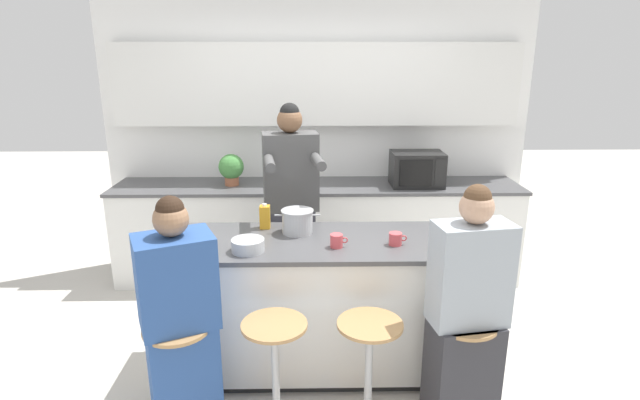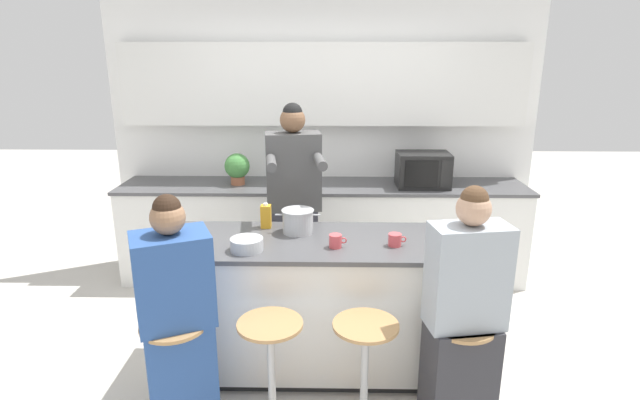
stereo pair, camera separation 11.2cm
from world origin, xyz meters
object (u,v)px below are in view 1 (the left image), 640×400
at_px(person_wrapped_blanket, 180,326).
at_px(fruit_bowl, 248,245).
at_px(bar_stool_leftmost, 181,376).
at_px(bar_stool_rightmost, 460,369).
at_px(person_seated_near, 466,324).
at_px(juice_carton, 265,217).
at_px(bar_stool_center_right, 369,372).
at_px(microwave, 417,169).
at_px(coffee_cup_far, 396,239).
at_px(potted_plant, 231,168).
at_px(banana_bunch, 440,245).
at_px(kitchen_island, 320,304).
at_px(bar_stool_center_left, 276,372).
at_px(cooking_pot, 297,221).
at_px(coffee_cup_near, 337,241).
at_px(person_cooking, 291,218).

distance_m(person_wrapped_blanket, fruit_bowl, 0.61).
distance_m(bar_stool_leftmost, bar_stool_rightmost, 1.58).
bearing_deg(person_seated_near, juice_carton, 135.13).
bearing_deg(bar_stool_center_right, microwave, 72.20).
relative_size(coffee_cup_far, potted_plant, 0.39).
relative_size(person_wrapped_blanket, coffee_cup_far, 12.33).
bearing_deg(banana_bunch, bar_stool_rightmost, -83.15).
distance_m(kitchen_island, bar_stool_leftmost, 1.01).
distance_m(person_seated_near, potted_plant, 2.65).
relative_size(kitchen_island, bar_stool_center_left, 2.91).
bearing_deg(person_wrapped_blanket, bar_stool_center_right, -24.06).
xyz_separation_m(banana_bunch, microwave, (0.18, 1.59, 0.12)).
distance_m(cooking_pot, potted_plant, 1.48).
relative_size(cooking_pot, juice_carton, 1.74).
bearing_deg(juice_carton, bar_stool_center_right, -52.69).
distance_m(kitchen_island, potted_plant, 1.78).
height_order(person_wrapped_blanket, microwave, person_wrapped_blanket).
xyz_separation_m(bar_stool_center_left, person_seated_near, (1.06, -0.00, 0.30)).
bearing_deg(coffee_cup_far, fruit_bowl, -174.23).
bearing_deg(bar_stool_leftmost, banana_bunch, 16.74).
bearing_deg(coffee_cup_far, bar_stool_center_left, -145.54).
relative_size(coffee_cup_near, juice_carton, 0.63).
xyz_separation_m(cooking_pot, coffee_cup_near, (0.25, -0.27, -0.04)).
height_order(person_cooking, potted_plant, person_cooking).
relative_size(bar_stool_center_left, person_wrapped_blanket, 0.48).
distance_m(bar_stool_rightmost, person_cooking, 1.68).
relative_size(coffee_cup_far, microwave, 0.24).
distance_m(bar_stool_rightmost, fruit_bowl, 1.44).
bearing_deg(potted_plant, coffee_cup_near, -60.74).
xyz_separation_m(person_cooking, microwave, (1.13, 0.77, 0.21)).
bearing_deg(cooking_pot, bar_stool_leftmost, -129.94).
bearing_deg(bar_stool_center_left, microwave, 59.82).
relative_size(bar_stool_center_left, cooking_pot, 2.22).
xyz_separation_m(bar_stool_rightmost, coffee_cup_near, (-0.69, 0.47, 0.61)).
xyz_separation_m(kitchen_island, bar_stool_center_right, (0.26, -0.60, -0.11)).
relative_size(coffee_cup_near, coffee_cup_far, 0.97).
bearing_deg(banana_bunch, juice_carton, 160.22).
xyz_separation_m(bar_stool_center_left, cooking_pot, (0.11, 0.74, 0.65)).
distance_m(cooking_pot, microwave, 1.67).
xyz_separation_m(bar_stool_leftmost, cooking_pot, (0.64, 0.77, 0.65)).
bearing_deg(person_wrapped_blanket, kitchen_island, 13.76).
xyz_separation_m(cooking_pot, coffee_cup_far, (0.63, -0.23, -0.04)).
distance_m(person_cooking, fruit_bowl, 0.88).
height_order(bar_stool_center_left, fruit_bowl, fruit_bowl).
distance_m(person_cooking, coffee_cup_near, 0.85).
distance_m(cooking_pot, banana_bunch, 0.94).
relative_size(bar_stool_rightmost, coffee_cup_near, 6.10).
relative_size(bar_stool_rightmost, fruit_bowl, 3.35).
relative_size(person_seated_near, fruit_bowl, 7.23).
bearing_deg(coffee_cup_far, kitchen_island, 168.86).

